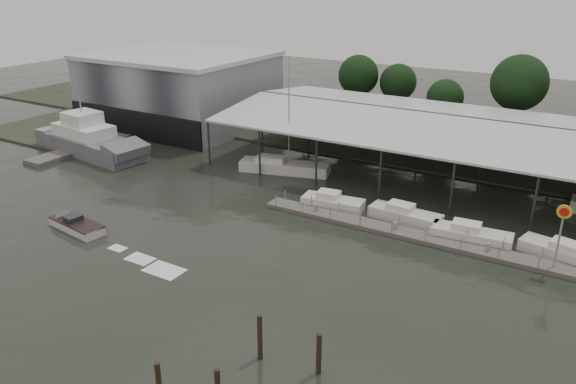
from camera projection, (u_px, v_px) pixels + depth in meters
The scene contains 16 objects.
ground at pixel (200, 240), 48.69m from camera, with size 200.00×200.00×0.00m, color #242921.
land_strip_far at pixel (383, 129), 82.14m from camera, with size 140.00×30.00×0.30m.
land_strip_west at pixel (126, 113), 91.70m from camera, with size 20.00×40.00×0.30m.
storage_warehouse at pixel (180, 89), 84.00m from camera, with size 24.50×20.50×10.50m.
covered_boat_shed at pixel (485, 126), 60.62m from camera, with size 58.24×24.00×6.96m.
trawler_dock at pixel (90, 145), 74.11m from camera, with size 3.00×18.00×0.50m.
floating_dock at pixel (406, 234), 49.42m from camera, with size 28.00×2.00×1.40m.
shell_fuel_sign at pixel (562, 225), 42.30m from camera, with size 1.10×0.18×5.55m.
grey_trawler at pixel (90, 141), 71.25m from camera, with size 17.98×7.16×8.84m.
white_sailboat at pixel (283, 167), 64.86m from camera, with size 10.67×5.32×13.48m.
speedboat_underway at pixel (74, 224), 50.79m from camera, with size 17.53×4.25×2.00m.
moored_cruiser_0 at pixel (332, 202), 55.04m from camera, with size 6.27×2.93×1.70m.
moored_cruiser_1 at pixel (405, 215), 52.22m from camera, with size 6.86×2.62×1.70m.
moored_cruiser_2 at pixel (471, 235), 48.28m from camera, with size 6.89×2.73×1.70m.
moored_cruiser_3 at pixel (575, 257), 44.59m from camera, with size 8.97×4.17×1.70m.
horizon_tree_line at pixel (554, 96), 74.47m from camera, with size 70.21×10.78×11.40m.
Camera 1 is at (29.02, -33.58, 21.82)m, focal length 35.00 mm.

